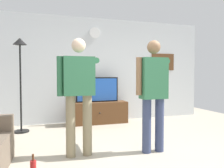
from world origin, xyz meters
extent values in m
plane|color=#B2A893|center=(0.00, 0.00, 0.00)|extent=(8.40, 8.40, 0.00)
cube|color=silver|center=(0.00, 2.95, 1.35)|extent=(6.40, 0.10, 2.70)
cube|color=brown|center=(0.10, 2.60, 0.27)|extent=(1.49, 0.40, 0.54)
sphere|color=black|center=(0.10, 2.38, 0.30)|extent=(0.04, 0.04, 0.04)
cube|color=black|center=(0.10, 2.65, 0.85)|extent=(1.07, 0.06, 0.62)
cube|color=blue|center=(0.10, 2.62, 0.85)|extent=(1.01, 0.01, 0.56)
cylinder|color=white|center=(0.10, 2.89, 2.31)|extent=(0.28, 0.03, 0.28)
cube|color=brown|center=(2.10, 2.90, 1.59)|extent=(0.71, 0.04, 0.47)
cylinder|color=black|center=(-1.66, 2.28, 0.01)|extent=(0.32, 0.32, 0.03)
cylinder|color=black|center=(-1.66, 2.28, 0.94)|extent=(0.04, 0.04, 1.83)
cone|color=black|center=(-1.66, 2.28, 1.93)|extent=(0.28, 0.28, 0.14)
cylinder|color=gray|center=(-0.84, 0.51, 0.46)|extent=(0.14, 0.14, 0.92)
cylinder|color=gray|center=(-0.58, 0.51, 0.46)|extent=(0.14, 0.14, 0.92)
cube|color=#33724C|center=(-0.71, 0.51, 1.21)|extent=(0.46, 0.22, 0.58)
sphere|color=beige|center=(-0.71, 0.51, 1.66)|extent=(0.21, 0.21, 0.21)
cylinder|color=#33724C|center=(-0.98, 0.51, 1.20)|extent=(0.09, 0.09, 0.58)
cylinder|color=#33724C|center=(-0.44, 0.80, 1.44)|extent=(0.09, 0.58, 0.09)
cube|color=white|center=(-0.44, 1.12, 1.44)|extent=(0.04, 0.12, 0.04)
cylinder|color=#384266|center=(0.32, 0.33, 0.42)|extent=(0.14, 0.14, 0.85)
cylinder|color=#384266|center=(0.55, 0.33, 0.42)|extent=(0.14, 0.14, 0.85)
cube|color=#33724C|center=(0.44, 0.33, 1.17)|extent=(0.41, 0.22, 0.64)
sphere|color=#8C6647|center=(0.44, 0.33, 1.66)|extent=(0.21, 0.21, 0.21)
cylinder|color=#8C6647|center=(0.19, 0.33, 1.20)|extent=(0.09, 0.09, 0.58)
cylinder|color=#33724C|center=(0.69, 0.62, 1.44)|extent=(0.09, 0.58, 0.09)
cube|color=white|center=(0.69, 0.94, 1.44)|extent=(0.04, 0.12, 0.04)
cylinder|color=#4C2814|center=(-1.34, -0.25, 0.32)|extent=(0.02, 0.02, 0.07)
camera|label=1|loc=(-1.24, -2.80, 1.23)|focal=35.76mm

